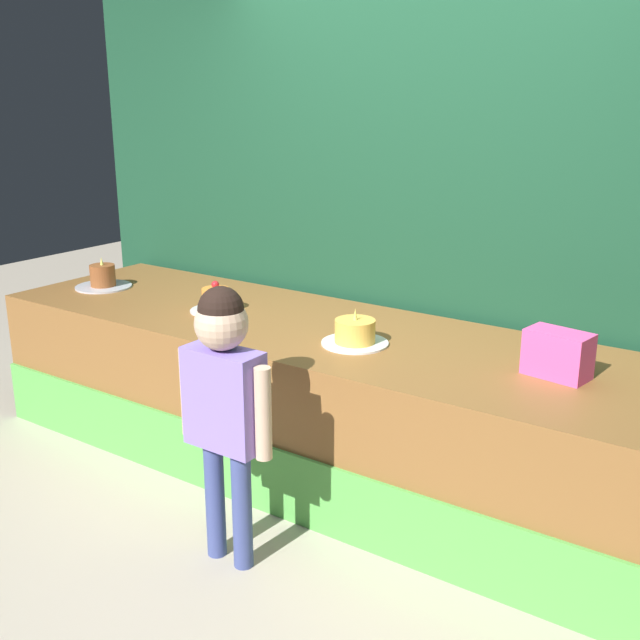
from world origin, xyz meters
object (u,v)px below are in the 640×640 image
(cake_right, at_px, (355,333))
(cake_left, at_px, (103,278))
(cake_center, at_px, (216,301))
(pink_box, at_px, (558,354))
(child_figure, at_px, (224,390))

(cake_right, bearing_deg, cake_left, 178.46)
(cake_right, bearing_deg, cake_center, 177.00)
(pink_box, relative_size, cake_right, 0.82)
(pink_box, xyz_separation_m, cake_right, (-0.91, -0.12, -0.04))
(pink_box, relative_size, cake_left, 0.78)
(pink_box, bearing_deg, child_figure, -137.89)
(cake_center, distance_m, cake_right, 0.91)
(cake_center, bearing_deg, child_figure, -46.43)
(child_figure, xyz_separation_m, cake_center, (-0.81, 0.85, 0.05))
(cake_left, height_order, cake_center, cake_left)
(pink_box, height_order, cake_right, pink_box)
(child_figure, relative_size, pink_box, 4.58)
(child_figure, height_order, cake_left, child_figure)
(pink_box, distance_m, cake_right, 0.92)
(cake_left, relative_size, cake_center, 1.19)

